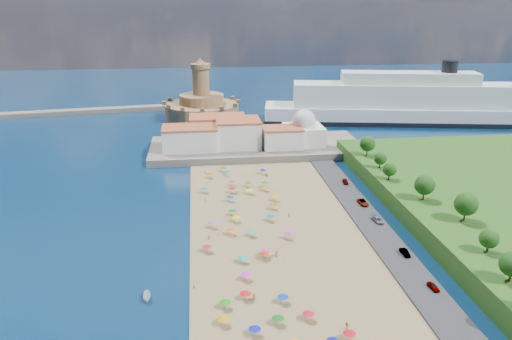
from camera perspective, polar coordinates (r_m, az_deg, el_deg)
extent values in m
plane|color=#071938|center=(145.51, -0.38, -6.24)|extent=(700.00, 700.00, 0.00)
cube|color=#59544C|center=(214.01, 0.05, 2.58)|extent=(90.00, 36.00, 3.00)
cube|color=#59544C|center=(246.40, -6.05, 4.61)|extent=(18.00, 70.00, 2.40)
cube|color=#59544C|center=(305.37, -25.03, 5.76)|extent=(199.03, 34.77, 2.60)
cube|color=silver|center=(207.09, -7.54, 3.57)|extent=(22.00, 14.00, 9.00)
cube|color=silver|center=(209.42, -2.06, 4.19)|extent=(18.00, 16.00, 11.00)
cube|color=silver|center=(208.21, 2.99, 3.66)|extent=(16.00, 12.00, 8.00)
cube|color=silver|center=(220.66, -4.41, 4.78)|extent=(24.00, 14.00, 10.00)
cube|color=silver|center=(213.89, 5.45, 4.01)|extent=(16.00, 16.00, 8.00)
sphere|color=silver|center=(212.42, 5.50, 5.58)|extent=(10.00, 10.00, 10.00)
cylinder|color=silver|center=(211.58, 5.54, 6.58)|extent=(1.20, 1.20, 1.60)
cylinder|color=#9D774E|center=(274.96, -6.20, 6.72)|extent=(40.00, 40.00, 8.00)
cylinder|color=#9D774E|center=(273.66, -6.25, 8.05)|extent=(24.00, 24.00, 5.00)
cylinder|color=#9D774E|center=(272.03, -6.32, 10.01)|extent=(9.00, 9.00, 14.00)
cylinder|color=#9D774E|center=(270.88, -6.38, 11.73)|extent=(10.40, 10.40, 2.40)
cone|color=#9D774E|center=(270.56, -6.40, 12.29)|extent=(6.00, 6.00, 3.00)
cube|color=black|center=(275.15, 16.68, 5.44)|extent=(149.81, 47.58, 2.39)
cube|color=silver|center=(274.45, 16.75, 6.09)|extent=(148.76, 47.01, 8.83)
cube|color=silver|center=(272.47, 16.95, 8.20)|extent=(119.07, 38.00, 11.78)
cube|color=silver|center=(271.07, 17.13, 10.03)|extent=(70.06, 25.55, 5.89)
cylinder|color=black|center=(275.64, 21.29, 10.96)|extent=(7.85, 7.85, 5.89)
cylinder|color=gray|center=(126.35, 0.90, -9.77)|extent=(0.07, 0.07, 2.00)
cone|color=#B52B0E|center=(125.92, 0.90, -9.41)|extent=(2.50, 2.50, 0.60)
cylinder|color=gray|center=(154.39, 1.95, -4.20)|extent=(0.07, 0.07, 2.00)
cone|color=#925B0D|center=(154.04, 1.95, -3.89)|extent=(2.50, 2.50, 0.60)
cylinder|color=gray|center=(160.30, -2.99, -3.31)|extent=(0.07, 0.07, 2.00)
cone|color=navy|center=(159.96, -3.00, -3.01)|extent=(2.50, 2.50, 0.60)
cylinder|color=gray|center=(138.50, -2.91, -7.06)|extent=(0.07, 0.07, 2.00)
cone|color=#FC570B|center=(138.11, -2.91, -6.73)|extent=(2.50, 2.50, 0.60)
cylinder|color=gray|center=(150.27, -2.74, -4.89)|extent=(0.07, 0.07, 2.00)
cone|color=#136E24|center=(149.90, -2.75, -4.57)|extent=(2.50, 2.50, 0.60)
cylinder|color=gray|center=(101.61, 10.60, -18.15)|extent=(0.07, 0.07, 2.00)
cone|color=red|center=(101.08, 10.63, -17.74)|extent=(2.50, 2.50, 0.60)
cylinder|color=gray|center=(117.74, -1.17, -12.10)|extent=(0.07, 0.07, 2.00)
cone|color=#C42AAA|center=(117.28, -1.17, -11.72)|extent=(2.50, 2.50, 0.60)
cylinder|color=gray|center=(184.81, 0.80, -0.20)|extent=(0.07, 0.07, 2.00)
cone|color=navy|center=(184.52, 0.80, 0.07)|extent=(2.50, 2.50, 0.60)
cylinder|color=gray|center=(130.16, -5.59, -8.95)|extent=(0.07, 0.07, 2.00)
cone|color=#CB103F|center=(129.74, -5.61, -8.60)|extent=(2.50, 2.50, 0.60)
cylinder|color=gray|center=(172.17, -0.95, -1.67)|extent=(0.07, 0.07, 2.00)
cone|color=#217414|center=(171.85, -0.95, -1.39)|extent=(2.50, 2.50, 0.60)
cylinder|color=gray|center=(127.77, 1.04, -9.42)|extent=(0.07, 0.07, 2.00)
cone|color=#C92B7C|center=(127.34, 1.04, -9.07)|extent=(2.50, 2.50, 0.60)
cylinder|color=gray|center=(172.58, 0.98, -1.62)|extent=(0.07, 0.07, 2.00)
cone|color=#14713D|center=(172.26, 0.99, -1.34)|extent=(2.50, 2.50, 0.60)
cylinder|color=gray|center=(124.74, -1.55, -10.18)|extent=(0.07, 0.07, 2.00)
cone|color=#119D91|center=(124.31, -1.56, -9.82)|extent=(2.50, 2.50, 0.60)
cylinder|color=gray|center=(137.46, -0.50, -7.25)|extent=(0.07, 0.07, 2.00)
cone|color=#119C84|center=(137.06, -0.51, -6.91)|extent=(2.50, 2.50, 0.60)
cylinder|color=gray|center=(145.88, -2.32, -5.65)|extent=(0.07, 0.07, 2.00)
cone|color=yellow|center=(145.50, -2.32, -5.32)|extent=(2.50, 2.50, 0.60)
cylinder|color=gray|center=(181.65, -5.29, -0.63)|extent=(0.07, 0.07, 2.00)
cone|color=#94540D|center=(181.35, -5.30, -0.36)|extent=(2.50, 2.50, 0.60)
cylinder|color=gray|center=(101.13, -0.14, -17.97)|extent=(0.07, 0.07, 2.00)
cone|color=#0D18AA|center=(100.59, -0.14, -17.56)|extent=(2.50, 2.50, 0.60)
cylinder|color=gray|center=(160.58, 2.23, -3.26)|extent=(0.07, 0.07, 2.00)
cone|color=orange|center=(160.25, 2.23, -2.96)|extent=(2.50, 2.50, 0.60)
cylinder|color=gray|center=(103.98, 2.51, -16.82)|extent=(0.07, 0.07, 2.00)
cone|color=#116215|center=(103.45, 2.52, -16.42)|extent=(2.50, 2.50, 0.60)
cylinder|color=gray|center=(136.38, 3.65, -7.52)|extent=(0.07, 0.07, 2.00)
cone|color=#B426AA|center=(135.98, 3.65, -7.18)|extent=(2.50, 2.50, 0.60)
cylinder|color=gray|center=(111.12, -1.22, -14.19)|extent=(0.07, 0.07, 2.00)
cone|color=red|center=(110.63, -1.22, -13.80)|extent=(2.50, 2.50, 0.60)
cylinder|color=gray|center=(105.60, 6.01, -16.29)|extent=(0.07, 0.07, 2.00)
cone|color=red|center=(105.08, 6.02, -15.89)|extent=(2.50, 2.50, 0.60)
cylinder|color=gray|center=(173.47, -2.80, -1.53)|extent=(0.07, 0.07, 2.00)
cone|color=#B42660|center=(173.16, -2.81, -1.25)|extent=(2.50, 2.50, 0.60)
cylinder|color=gray|center=(167.18, -2.79, -2.34)|extent=(0.07, 0.07, 2.00)
cone|color=red|center=(166.85, -2.79, -2.05)|extent=(2.50, 2.50, 0.60)
cylinder|color=gray|center=(187.65, -3.78, 0.06)|extent=(0.07, 0.07, 2.00)
cone|color=brown|center=(187.36, -3.79, 0.32)|extent=(2.50, 2.50, 0.60)
cylinder|color=gray|center=(165.84, -0.71, -2.50)|extent=(0.07, 0.07, 2.00)
cone|color=#EEF10D|center=(165.51, -0.71, -2.21)|extent=(2.50, 2.50, 0.60)
cylinder|color=gray|center=(103.96, -3.80, -16.86)|extent=(0.07, 0.07, 2.00)
cone|color=orange|center=(103.43, -3.81, -16.45)|extent=(2.50, 2.50, 0.60)
cylinder|color=gray|center=(110.19, 3.10, -14.53)|extent=(0.07, 0.07, 2.00)
cone|color=#0D30AC|center=(109.70, 3.11, -14.14)|extent=(2.50, 2.50, 0.60)
cylinder|color=gray|center=(168.63, 1.04, -2.13)|extent=(0.07, 0.07, 2.00)
cone|color=orange|center=(168.31, 1.04, -1.84)|extent=(2.50, 2.50, 0.60)
cylinder|color=gray|center=(167.99, -5.94, -2.32)|extent=(0.07, 0.07, 2.00)
cone|color=#107298|center=(167.66, -5.95, -2.03)|extent=(2.50, 2.50, 0.60)
cylinder|color=gray|center=(146.53, 1.63, -5.52)|extent=(0.07, 0.07, 2.00)
cone|color=#0D627B|center=(146.16, 1.63, -5.20)|extent=(2.50, 2.50, 0.60)
cylinder|color=gray|center=(183.55, -3.29, -0.37)|extent=(0.07, 0.07, 2.00)
cone|color=#0D797E|center=(183.25, -3.30, -0.10)|extent=(2.50, 2.50, 0.60)
cone|color=#0E0DB3|center=(98.78, 8.77, -18.61)|extent=(2.50, 2.50, 0.60)
cylinder|color=gray|center=(108.57, -3.51, -15.11)|extent=(0.07, 0.07, 2.00)
cone|color=#217F16|center=(108.07, -3.52, -14.71)|extent=(2.50, 2.50, 0.60)
cylinder|color=gray|center=(142.73, -5.01, -6.29)|extent=(0.07, 0.07, 2.00)
cone|color=#C92BBB|center=(142.35, -5.02, -5.96)|extent=(2.50, 2.50, 0.60)
imported|color=tan|center=(111.05, -0.23, -14.28)|extent=(1.44, 1.57, 1.75)
imported|color=tan|center=(160.78, -5.84, -3.37)|extent=(1.04, 1.30, 1.75)
imported|color=tan|center=(127.55, 2.39, -9.52)|extent=(1.09, 0.97, 1.88)
imported|color=tan|center=(136.48, -5.38, -7.64)|extent=(0.97, 0.91, 1.60)
imported|color=tan|center=(149.50, 3.80, -5.10)|extent=(0.64, 0.44, 1.72)
imported|color=tan|center=(104.46, 10.35, -17.06)|extent=(0.99, 1.03, 1.72)
imported|color=tan|center=(165.70, -2.15, -2.59)|extent=(1.04, 0.99, 1.70)
imported|color=tan|center=(180.93, 1.26, -0.65)|extent=(1.23, 1.41, 1.90)
imported|color=tan|center=(115.86, -7.12, -12.95)|extent=(0.64, 0.68, 1.57)
imported|color=tan|center=(185.90, -5.83, -0.24)|extent=(0.59, 1.02, 1.64)
imported|color=white|center=(114.10, -12.34, -13.98)|extent=(1.80, 4.13, 1.56)
imported|color=gray|center=(133.01, 16.66, -9.02)|extent=(1.52, 4.10, 1.34)
imported|color=gray|center=(120.69, 19.61, -12.45)|extent=(1.94, 3.82, 1.25)
imported|color=gray|center=(160.63, 12.13, -3.62)|extent=(2.61, 5.30, 1.45)
imported|color=gray|center=(177.44, 10.20, -1.29)|extent=(2.20, 4.39, 1.44)
imported|color=gray|center=(149.29, 13.73, -5.55)|extent=(2.60, 5.05, 1.40)
cylinder|color=#382314|center=(118.66, 27.05, -10.68)|extent=(0.50, 0.50, 2.93)
sphere|color=#14380F|center=(117.47, 27.24, -9.55)|extent=(5.27, 5.27, 5.27)
cylinder|color=#382314|center=(129.18, 24.95, -8.02)|extent=(0.50, 0.50, 2.50)
sphere|color=#14380F|center=(128.24, 25.09, -7.12)|extent=(4.50, 4.50, 4.50)
cylinder|color=#382314|center=(143.91, 22.73, -4.75)|extent=(0.50, 0.50, 3.44)
sphere|color=#14380F|center=(142.77, 22.89, -3.61)|extent=(6.19, 6.19, 6.19)
cylinder|color=#382314|center=(154.45, 18.61, -2.66)|extent=(0.50, 0.50, 3.31)
sphere|color=#14380F|center=(153.43, 18.72, -1.63)|extent=(5.96, 5.96, 5.96)
cylinder|color=#382314|center=(168.40, 14.96, -0.65)|extent=(0.50, 0.50, 2.49)
sphere|color=#14380F|center=(167.69, 15.02, 0.07)|extent=(4.48, 4.48, 4.48)
cylinder|color=#382314|center=(179.20, 13.97, 0.61)|extent=(0.50, 0.50, 2.46)
sphere|color=#14380F|center=(178.53, 14.02, 1.29)|extent=(4.42, 4.42, 4.42)
cylinder|color=#382314|center=(192.37, 12.57, 2.11)|extent=(0.50, 0.50, 3.23)
sphere|color=#14380F|center=(191.56, 12.63, 2.94)|extent=(5.81, 5.81, 5.81)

